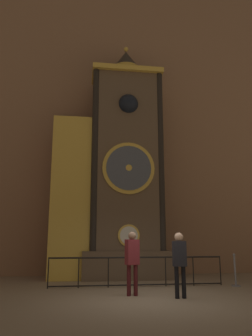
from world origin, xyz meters
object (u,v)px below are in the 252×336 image
object	(u,v)px
clock_tower	(114,172)
visitor_far	(179,258)
stanchion_post	(235,276)
visitor_near	(132,257)

from	to	relation	value
clock_tower	visitor_far	xyz separation A→B (m)	(1.28, -4.26, -3.04)
clock_tower	stanchion_post	world-z (taller)	clock_tower
visitor_near	visitor_far	distance (m)	1.26
clock_tower	visitor_far	distance (m)	5.39
visitor_far	stanchion_post	bearing A→B (deg)	44.88
clock_tower	visitor_near	xyz separation A→B (m)	(0.13, -3.75, -3.03)
clock_tower	visitor_near	world-z (taller)	clock_tower
visitor_near	stanchion_post	distance (m)	3.77
clock_tower	visitor_far	bearing A→B (deg)	-73.25
clock_tower	visitor_near	distance (m)	4.82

